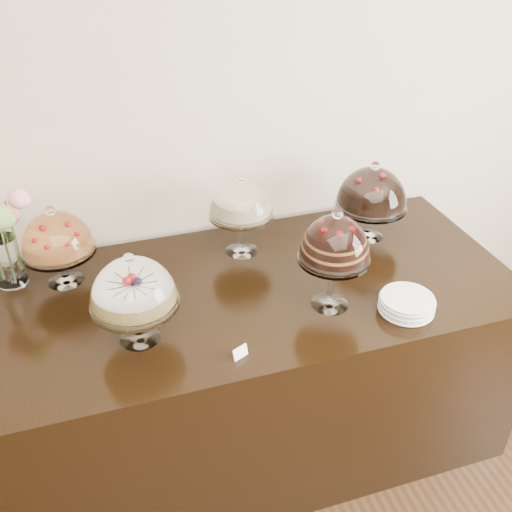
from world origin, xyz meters
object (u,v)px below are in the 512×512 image
object	(u,v)px
flower_vase	(1,232)
cake_stand_choco_layer	(335,243)
display_counter	(253,365)
cake_stand_fruit_tart	(56,237)
cake_stand_dark_choco	(372,191)
plate_stack	(407,304)
cake_stand_sugar_sponge	(133,288)
cake_stand_cheesecake	(241,203)

from	to	relation	value
flower_vase	cake_stand_choco_layer	bearing A→B (deg)	-24.20
cake_stand_choco_layer	display_counter	bearing A→B (deg)	141.08
cake_stand_fruit_tart	display_counter	bearing A→B (deg)	-20.46
cake_stand_choco_layer	cake_stand_dark_choco	xyz separation A→B (m)	(0.38, 0.43, -0.05)
display_counter	flower_vase	xyz separation A→B (m)	(-0.94, 0.33, 0.69)
plate_stack	cake_stand_sugar_sponge	bearing A→B (deg)	171.49
display_counter	flower_vase	distance (m)	1.21
cake_stand_choco_layer	cake_stand_dark_choco	bearing A→B (deg)	48.44
display_counter	cake_stand_choco_layer	bearing A→B (deg)	-38.92
cake_stand_choco_layer	flower_vase	xyz separation A→B (m)	(-1.20, 0.54, -0.04)
cake_stand_dark_choco	cake_stand_fruit_tart	world-z (taller)	cake_stand_dark_choco
cake_stand_sugar_sponge	cake_stand_fruit_tart	xyz separation A→B (m)	(-0.25, 0.46, -0.01)
display_counter	cake_stand_dark_choco	distance (m)	0.96
cake_stand_choco_layer	cake_stand_cheesecake	distance (m)	0.53
cake_stand_fruit_tart	cake_stand_choco_layer	bearing A→B (deg)	-25.89
display_counter	cake_stand_cheesecake	distance (m)	0.75
cake_stand_sugar_sponge	cake_stand_cheesecake	size ratio (longest dim) A/B	0.98
flower_vase	plate_stack	distance (m)	1.62
cake_stand_choco_layer	cake_stand_fruit_tart	world-z (taller)	cake_stand_choco_layer
cake_stand_cheesecake	cake_stand_dark_choco	world-z (taller)	same
cake_stand_fruit_tart	plate_stack	size ratio (longest dim) A/B	1.69
cake_stand_cheesecake	plate_stack	world-z (taller)	cake_stand_cheesecake
cake_stand_dark_choco	cake_stand_fruit_tart	xyz separation A→B (m)	(-1.37, 0.05, -0.02)
cake_stand_choco_layer	plate_stack	world-z (taller)	cake_stand_choco_layer
display_counter	cake_stand_choco_layer	distance (m)	0.81
cake_stand_dark_choco	cake_stand_fruit_tart	size ratio (longest dim) A/B	1.07
cake_stand_choco_layer	cake_stand_fruit_tart	size ratio (longest dim) A/B	1.21
plate_stack	cake_stand_cheesecake	bearing A→B (deg)	128.87
cake_stand_dark_choco	plate_stack	distance (m)	0.60
plate_stack	cake_stand_dark_choco	bearing A→B (deg)	78.53
display_counter	flower_vase	size ratio (longest dim) A/B	5.36
cake_stand_fruit_tart	flower_vase	bearing A→B (deg)	164.57
cake_stand_sugar_sponge	cake_stand_fruit_tart	world-z (taller)	cake_stand_sugar_sponge
cake_stand_cheesecake	cake_stand_fruit_tart	world-z (taller)	cake_stand_cheesecake
cake_stand_fruit_tart	plate_stack	xyz separation A→B (m)	(1.26, -0.61, -0.18)
cake_stand_sugar_sponge	flower_vase	distance (m)	0.68
cake_stand_fruit_tart	plate_stack	distance (m)	1.41
flower_vase	cake_stand_dark_choco	bearing A→B (deg)	-3.97
flower_vase	plate_stack	bearing A→B (deg)	-24.40
cake_stand_cheesecake	plate_stack	bearing A→B (deg)	-51.13
display_counter	cake_stand_dark_choco	size ratio (longest dim) A/B	5.82
cake_stand_sugar_sponge	cake_stand_cheesecake	xyz separation A→B (m)	(0.52, 0.46, 0.02)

